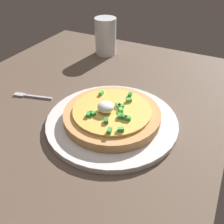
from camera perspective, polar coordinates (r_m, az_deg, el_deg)
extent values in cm
cube|color=brown|center=(62.05, -10.61, -1.31)|extent=(102.61, 73.33, 2.27)
cylinder|color=silver|center=(57.00, 0.00, -2.15)|extent=(29.94, 29.94, 1.33)
cylinder|color=tan|center=(55.94, 0.00, -0.77)|extent=(21.85, 21.85, 2.13)
cylinder|color=gold|center=(55.11, 0.00, 0.37)|extent=(17.54, 17.54, 0.63)
ellipsoid|color=white|center=(53.76, -1.47, 1.17)|extent=(3.64, 3.64, 2.19)
cube|color=green|center=(52.29, 1.78, -0.94)|extent=(1.47, 1.18, 0.80)
cube|color=#2A7C39|center=(51.06, -1.33, -2.00)|extent=(1.51, 1.35, 0.80)
cube|color=#2D7F2A|center=(59.33, 4.16, 4.01)|extent=(1.40, 1.01, 0.80)
cube|color=green|center=(48.61, -0.58, -4.32)|extent=(1.43, 1.06, 0.80)
cube|color=green|center=(53.20, -4.53, -0.30)|extent=(1.15, 1.46, 0.80)
cube|color=green|center=(52.95, -5.44, -0.56)|extent=(1.45, 1.12, 0.80)
cube|color=#56B849|center=(57.34, 3.92, 2.75)|extent=(1.46, 1.48, 0.80)
cube|color=#307A2E|center=(52.09, 2.80, -1.14)|extent=(0.91, 1.35, 0.80)
cube|color=#4EB44E|center=(55.51, 1.40, 1.57)|extent=(1.42, 1.50, 0.80)
cube|color=green|center=(59.81, -2.48, 4.37)|extent=(1.33, 0.89, 0.80)
cube|color=green|center=(51.42, 3.46, -1.74)|extent=(1.02, 1.40, 0.80)
cube|color=#48BC4E|center=(54.06, 2.05, 0.48)|extent=(1.49, 1.45, 0.80)
cube|color=green|center=(48.94, 2.03, -4.01)|extent=(1.30, 1.51, 0.80)
cube|color=green|center=(55.23, 2.06, 1.35)|extent=(0.99, 1.39, 0.80)
cylinder|color=silver|center=(89.95, -1.48, 16.99)|extent=(7.40, 7.40, 12.49)
cylinder|color=beige|center=(90.26, -1.48, 16.44)|extent=(6.51, 6.51, 9.86)
cube|color=#B7B7BC|center=(68.97, -16.67, 3.33)|extent=(2.61, 7.86, 0.50)
cube|color=#B7B7BC|center=(71.55, -20.51, 3.75)|extent=(2.07, 3.06, 0.50)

